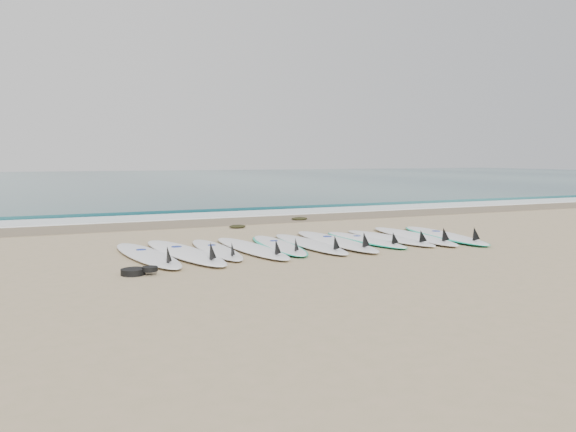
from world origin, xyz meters
name	(u,v)px	position (x,y,z in m)	size (l,w,h in m)	color
ground	(307,245)	(0.00, 0.00, 0.00)	(120.00, 120.00, 0.00)	tan
ocean	(104,180)	(0.00, 32.50, 0.01)	(120.00, 55.00, 0.03)	#1F5257
wet_sand_band	(233,221)	(0.00, 4.10, 0.01)	(120.00, 1.80, 0.01)	brown
foam_band	(216,215)	(0.00, 5.50, 0.02)	(120.00, 1.40, 0.04)	silver
wave_crest	(201,209)	(0.00, 7.00, 0.05)	(120.00, 1.00, 0.10)	#1F5257
surfboard_0	(148,255)	(-2.78, -0.17, 0.06)	(0.91, 2.73, 0.34)	white
surfboard_1	(185,252)	(-2.20, -0.17, 0.06)	(1.02, 2.94, 0.37)	white
surfboard_2	(217,249)	(-1.66, -0.06, 0.05)	(0.49, 2.35, 0.30)	white
surfboard_3	(252,248)	(-1.09, -0.19, 0.06)	(0.73, 2.63, 0.33)	white
surfboard_4	(279,245)	(-0.55, -0.02, 0.05)	(0.77, 2.46, 0.31)	white
surfboard_5	(311,243)	(-0.01, -0.15, 0.06)	(0.56, 2.58, 0.33)	white
surfboard_6	(337,241)	(0.53, -0.10, 0.06)	(0.61, 2.83, 0.36)	white
surfboard_7	(366,239)	(1.15, -0.06, 0.04)	(0.73, 2.37, 0.30)	white
surfboard_8	(391,238)	(1.66, -0.11, 0.05)	(0.75, 2.46, 0.31)	white
surfboard_9	(415,236)	(2.20, -0.11, 0.06)	(0.75, 2.77, 0.35)	white
surfboard_10	(445,235)	(2.82, -0.23, 0.05)	(1.02, 2.82, 0.35)	white
seaweed_near	(237,226)	(-0.31, 2.83, 0.04)	(0.37, 0.29, 0.07)	black
seaweed_far	(299,219)	(1.58, 3.67, 0.04)	(0.41, 0.32, 0.08)	black
leash_coil	(137,271)	(-3.12, -1.33, 0.05)	(0.46, 0.36, 0.11)	black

